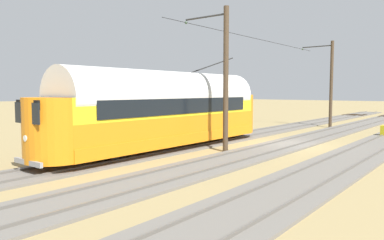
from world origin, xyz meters
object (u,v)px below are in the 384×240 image
object	(u,v)px
catenary_pole_mid_near	(225,77)
spare_tie_stack	(183,134)
catenary_pole_foreground	(330,83)
vintage_streetcar	(168,109)

from	to	relation	value
catenary_pole_mid_near	spare_tie_stack	xyz separation A→B (m)	(5.55, -3.25, -3.72)
catenary_pole_foreground	vintage_streetcar	bearing A→B (deg)	81.91
catenary_pole_mid_near	spare_tie_stack	bearing A→B (deg)	-30.39
catenary_pole_foreground	catenary_pole_mid_near	xyz separation A→B (m)	(0.00, 16.94, 0.00)
vintage_streetcar	catenary_pole_foreground	world-z (taller)	catenary_pole_foreground
catenary_pole_mid_near	spare_tie_stack	distance (m)	7.43
vintage_streetcar	catenary_pole_foreground	size ratio (longest dim) A/B	2.10
catenary_pole_foreground	catenary_pole_mid_near	distance (m)	16.94
vintage_streetcar	catenary_pole_mid_near	distance (m)	3.50
spare_tie_stack	catenary_pole_foreground	bearing A→B (deg)	-112.07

